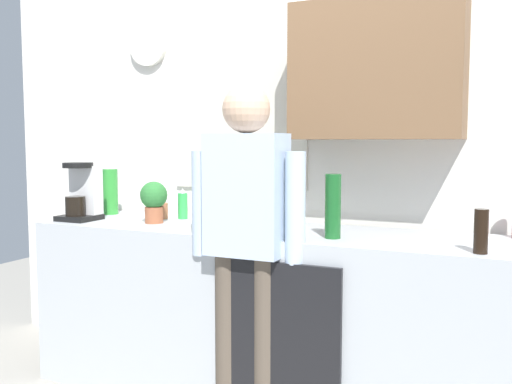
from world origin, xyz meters
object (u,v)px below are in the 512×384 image
(person_at_sink, at_px, (247,227))
(coffee_maker, at_px, (82,194))
(bottle_dark_sauce, at_px, (481,231))
(bottle_olive_oil, at_px, (263,201))
(potted_plant, at_px, (154,199))
(bottle_green_wine, at_px, (333,206))
(cup_terracotta_mug, at_px, (161,211))
(dish_soap, at_px, (183,205))
(bottle_clear_soda, at_px, (111,192))

(person_at_sink, bearing_deg, coffee_maker, 165.73)
(coffee_maker, xyz_separation_m, bottle_dark_sauce, (2.14, -0.10, -0.06))
(bottle_olive_oil, height_order, potted_plant, bottle_olive_oil)
(bottle_green_wine, relative_size, person_at_sink, 0.19)
(bottle_olive_oil, relative_size, cup_terracotta_mug, 2.72)
(cup_terracotta_mug, height_order, dish_soap, dish_soap)
(coffee_maker, distance_m, bottle_clear_soda, 0.27)
(bottle_green_wine, relative_size, bottle_clear_soda, 1.07)
(cup_terracotta_mug, bearing_deg, coffee_maker, -149.57)
(cup_terracotta_mug, xyz_separation_m, potted_plant, (0.07, -0.17, 0.09))
(potted_plant, xyz_separation_m, dish_soap, (0.05, 0.21, -0.05))
(cup_terracotta_mug, bearing_deg, bottle_clear_soda, 173.53)
(bottle_green_wine, xyz_separation_m, cup_terracotta_mug, (-1.11, 0.23, -0.10))
(person_at_sink, bearing_deg, bottle_dark_sauce, -0.47)
(bottle_olive_oil, distance_m, bottle_clear_soda, 1.04)
(person_at_sink, bearing_deg, potted_plant, 155.25)
(potted_plant, relative_size, dish_soap, 1.28)
(bottle_dark_sauce, bearing_deg, potted_plant, 174.40)
(coffee_maker, bearing_deg, person_at_sink, -9.24)
(bottle_olive_oil, relative_size, bottle_green_wine, 0.83)
(bottle_clear_soda, bearing_deg, coffee_maker, -86.37)
(coffee_maker, height_order, person_at_sink, person_at_sink)
(bottle_olive_oil, distance_m, person_at_sink, 0.47)
(bottle_green_wine, distance_m, dish_soap, 1.03)
(bottle_dark_sauce, xyz_separation_m, potted_plant, (-1.69, 0.17, 0.04))
(bottle_green_wine, xyz_separation_m, bottle_dark_sauce, (0.65, -0.10, -0.06))
(dish_soap, bearing_deg, coffee_maker, -151.53)
(bottle_clear_soda, height_order, dish_soap, bottle_clear_soda)
(bottle_olive_oil, relative_size, bottle_clear_soda, 0.89)
(dish_soap, bearing_deg, bottle_green_wine, -15.67)
(bottle_clear_soda, height_order, person_at_sink, person_at_sink)
(coffee_maker, bearing_deg, bottle_clear_soda, 93.63)
(potted_plant, height_order, person_at_sink, person_at_sink)
(person_at_sink, bearing_deg, bottle_olive_oil, 99.44)
(person_at_sink, bearing_deg, bottle_green_wine, 21.81)
(bottle_clear_soda, distance_m, potted_plant, 0.51)
(bottle_green_wine, height_order, potted_plant, bottle_green_wine)
(bottle_dark_sauce, distance_m, potted_plant, 1.70)
(person_at_sink, bearing_deg, bottle_clear_soda, 153.37)
(potted_plant, bearing_deg, coffee_maker, -172.38)
(cup_terracotta_mug, bearing_deg, bottle_olive_oil, 3.52)
(bottle_olive_oil, distance_m, potted_plant, 0.60)
(coffee_maker, bearing_deg, bottle_olive_oil, 14.58)
(bottle_olive_oil, distance_m, bottle_dark_sauce, 1.18)
(coffee_maker, xyz_separation_m, bottle_olive_oil, (1.02, 0.27, -0.02))
(bottle_olive_oil, distance_m, dish_soap, 0.52)
(bottle_green_wine, bearing_deg, potted_plant, 176.45)
(bottle_olive_oil, height_order, bottle_green_wine, bottle_green_wine)
(cup_terracotta_mug, bearing_deg, bottle_dark_sauce, -10.69)
(potted_plant, bearing_deg, cup_terracotta_mug, 111.83)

